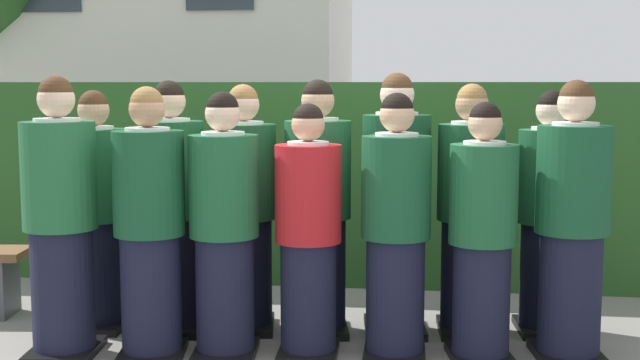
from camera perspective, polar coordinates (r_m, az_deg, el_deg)
name	(u,v)px	position (r m, az deg, el deg)	size (l,w,h in m)	color
ground_plane	(314,357)	(5.17, -0.41, -12.00)	(60.00, 60.00, 0.00)	gray
student_front_row_0	(61,224)	(5.26, -17.31, -2.89)	(0.45, 0.53, 1.70)	black
student_front_row_1	(150,230)	(5.09, -11.56, -3.39)	(0.45, 0.52, 1.63)	black
student_front_row_2	(224,232)	(5.04, -6.57, -3.56)	(0.42, 0.49, 1.60)	black
student_in_red_blazer	(308,238)	(5.02, -0.81, -3.96)	(0.40, 0.49, 1.54)	black
student_front_row_4	(396,233)	(5.00, 5.20, -3.65)	(0.42, 0.47, 1.60)	black
student_front_row_5	(483,240)	(5.02, 11.05, -4.02)	(0.43, 0.50, 1.54)	black
student_front_row_6	(572,228)	(5.16, 16.84, -3.18)	(0.44, 0.52, 1.67)	black
student_rear_row_0	(97,216)	(5.79, -15.01, -2.41)	(0.42, 0.48, 1.61)	black
student_rear_row_1	(171,213)	(5.61, -10.13, -2.24)	(0.45, 0.55, 1.67)	black
student_rear_row_2	(244,214)	(5.58, -5.19, -2.34)	(0.45, 0.53, 1.65)	black
student_rear_row_3	(318,213)	(5.50, -0.15, -2.29)	(0.47, 0.54, 1.68)	black
student_rear_row_4	(396,210)	(5.52, 5.21, -2.05)	(0.45, 0.56, 1.72)	black
student_rear_row_5	(470,216)	(5.57, 10.19, -2.41)	(0.43, 0.53, 1.65)	black
student_rear_row_6	(549,219)	(5.70, 15.36, -2.56)	(0.42, 0.52, 1.61)	black
hedge	(348,181)	(7.02, 1.94, -0.10)	(10.39, 0.70, 1.66)	#285623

